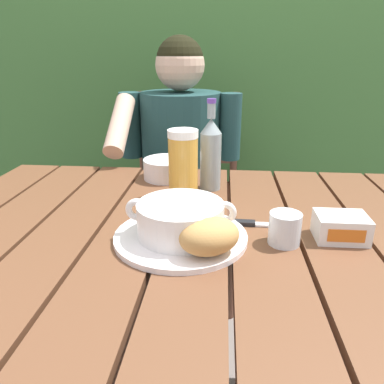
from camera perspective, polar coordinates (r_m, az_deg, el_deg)
dining_table at (r=0.87m, az=0.69°, el=-11.47°), size 1.31×0.94×0.76m
hedge_backdrop at (r=2.32m, az=-0.96°, el=24.14°), size 3.98×0.91×2.88m
chair_near_diner at (r=1.77m, az=-1.06°, el=-0.69°), size 0.49×0.42×0.96m
person_eating at (r=1.52m, az=-2.00°, el=4.33°), size 0.48×0.47×1.19m
serving_plate at (r=0.79m, az=-1.75°, el=-6.85°), size 0.28×0.28×0.01m
soup_bowl at (r=0.77m, az=-1.78°, el=-4.04°), size 0.23×0.18×0.08m
bread_roll at (r=0.70m, az=2.69°, el=-6.81°), size 0.15×0.13×0.07m
beer_glass at (r=0.99m, az=-1.37°, el=4.30°), size 0.08×0.08×0.19m
beer_bottle at (r=1.05m, az=2.89°, el=6.04°), size 0.06×0.06×0.26m
water_glass_small at (r=0.79m, az=14.09°, el=-5.48°), size 0.07×0.07×0.07m
butter_tub at (r=0.85m, az=21.94°, el=-5.05°), size 0.11×0.08×0.05m
table_knife at (r=0.87m, az=9.50°, el=-4.84°), size 0.16×0.03×0.01m
diner_bowl at (r=1.17m, az=-3.87°, el=3.61°), size 0.15×0.15×0.06m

